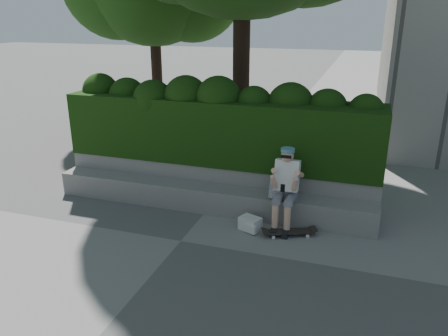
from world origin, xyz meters
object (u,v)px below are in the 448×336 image
(skateboard, at_px, (289,232))
(backpack_plaid, at_px, (278,188))
(backpack_ground, at_px, (250,224))
(person, at_px, (286,185))

(skateboard, distance_m, backpack_plaid, 0.78)
(backpack_plaid, distance_m, backpack_ground, 0.77)
(skateboard, distance_m, backpack_ground, 0.67)
(person, xyz_separation_m, backpack_plaid, (-0.14, 0.08, -0.11))
(person, distance_m, backpack_ground, 0.89)
(person, relative_size, backpack_plaid, 3.53)
(person, xyz_separation_m, skateboard, (0.16, -0.34, -0.68))
(backpack_ground, bearing_deg, person, 54.01)
(skateboard, height_order, backpack_plaid, backpack_plaid)
(person, height_order, skateboard, person)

